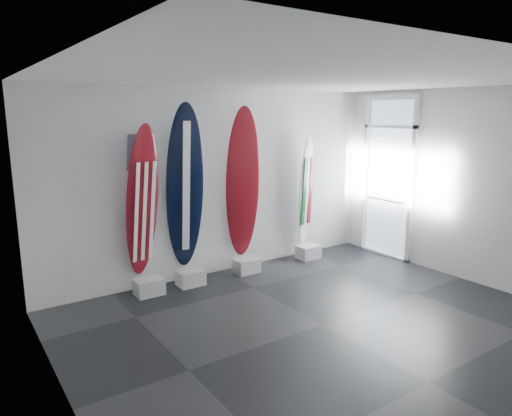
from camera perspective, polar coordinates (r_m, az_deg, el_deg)
floor at (r=6.04m, az=8.15°, el=-14.07°), size 6.00×6.00×0.00m
ceiling at (r=5.47m, az=9.08°, el=15.58°), size 6.00×6.00×0.00m
wall_back at (r=7.56m, az=-4.44°, el=3.13°), size 6.00×0.00×6.00m
wall_left at (r=4.19m, az=-23.16°, el=-4.68°), size 0.00×5.00×5.00m
wall_right at (r=7.90m, az=24.75°, el=2.47°), size 0.00×5.00×5.00m
display_block_usa at (r=7.03m, az=-13.04°, el=-9.43°), size 0.40×0.30×0.24m
surfboard_usa at (r=6.79m, az=-13.83°, el=0.68°), size 0.58×0.53×2.26m
display_block_navy at (r=7.28m, az=-8.06°, el=-8.49°), size 0.40×0.30×0.24m
surfboard_navy at (r=7.02m, az=-8.75°, el=2.43°), size 0.64×0.52×2.54m
display_block_swiss at (r=7.77m, az=-1.19°, el=-7.09°), size 0.40×0.30×0.24m
surfboard_swiss at (r=7.52m, az=-1.65°, el=3.01°), size 0.63×0.47×2.50m
display_block_italy at (r=8.55m, az=6.45°, el=-5.40°), size 0.40×0.30×0.24m
surfboard_italy at (r=8.37m, az=6.18°, el=2.09°), size 0.49×0.32×2.00m
wall_outlet at (r=6.96m, az=-22.12°, el=-8.22°), size 0.09×0.02×0.13m
glass_door at (r=8.77m, az=15.93°, el=3.40°), size 0.12×1.16×2.85m
balcony at (r=9.98m, az=20.53°, el=-1.35°), size 2.80×2.20×1.20m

